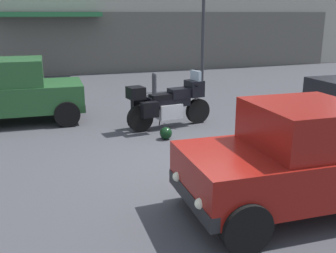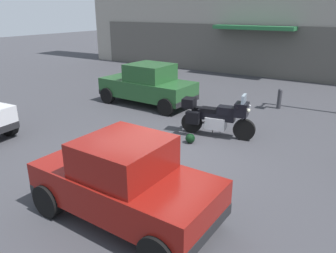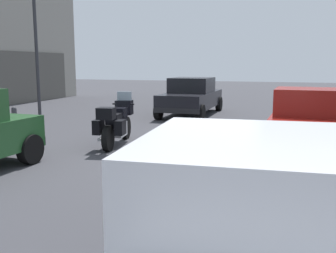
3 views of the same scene
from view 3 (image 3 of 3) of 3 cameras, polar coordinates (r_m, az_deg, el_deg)
name	(u,v)px [view 3 (image 3 of 3)]	position (r m, az deg, el deg)	size (l,w,h in m)	color
ground_plane	(204,155)	(9.18, 5.28, -4.15)	(80.00, 80.00, 0.00)	#38383D
motorcycle	(117,122)	(10.20, -7.58, 0.70)	(2.25, 0.93, 1.36)	black
helmet	(144,145)	(9.58, -3.56, -2.70)	(0.28, 0.28, 0.28)	black
car_sedan_far	(192,96)	(16.32, 3.50, 4.49)	(4.60, 1.95, 1.56)	black
car_compact_side	(306,122)	(9.54, 19.78, 0.56)	(3.50, 1.77, 1.56)	maroon
streetlamp_curbside	(39,43)	(14.87, -18.46, 11.67)	(0.28, 0.94, 4.72)	#2D2D33
bollard_curbside	(15,118)	(13.11, -21.74, 1.13)	(0.16, 0.16, 0.80)	#333338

